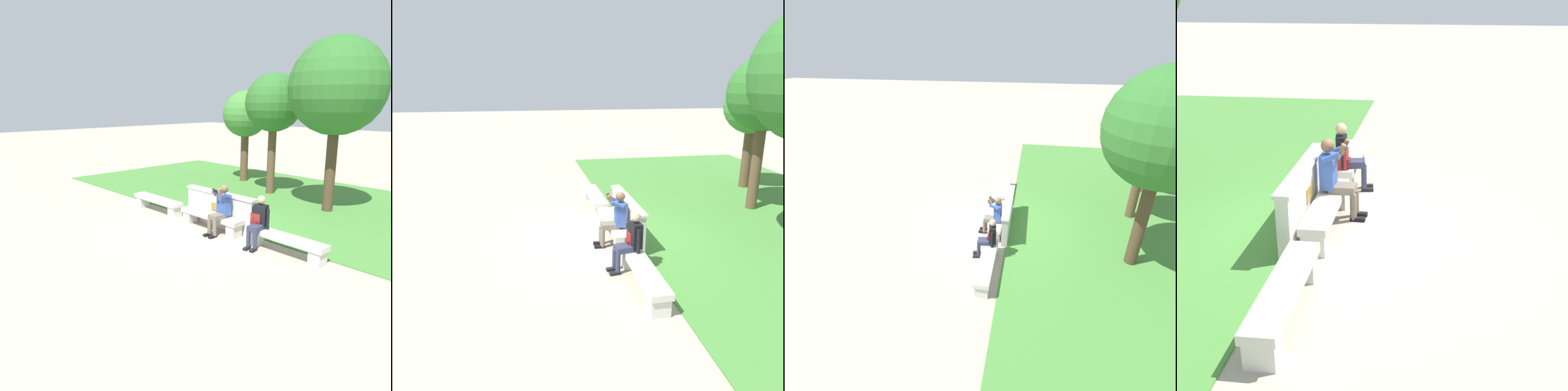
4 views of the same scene
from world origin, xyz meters
TOP-DOWN VIEW (x-y plane):
  - ground_plane at (0.00, 0.00)m, footprint 80.00×80.00m
  - grass_strip at (0.00, 4.38)m, footprint 18.87×8.00m
  - bench_main at (-2.41, 0.00)m, footprint 2.06×0.40m
  - bench_near at (0.00, 0.00)m, footprint 2.06×0.40m
  - bench_mid at (2.41, 0.00)m, footprint 2.06×0.40m
  - backrest_wall_with_plaque at (0.00, 0.34)m, footprint 2.47×0.24m
  - person_photographer at (0.44, -0.08)m, footprint 0.48×0.73m
  - person_distant at (1.69, -0.07)m, footprint 0.48×0.71m
  - backpack at (1.58, 0.01)m, footprint 0.28×0.24m
  - tree_left_background at (-1.44, 4.64)m, footprint 2.11×2.11m
  - tree_right_background at (-3.69, 5.76)m, footprint 1.96×1.96m

SIDE VIEW (x-z plane):
  - ground_plane at x=0.00m, z-range 0.00..0.00m
  - grass_strip at x=0.00m, z-range 0.00..0.03m
  - bench_main at x=-2.41m, z-range 0.08..0.53m
  - bench_near at x=0.00m, z-range 0.08..0.53m
  - bench_mid at x=2.41m, z-range 0.08..0.53m
  - backrest_wall_with_plaque at x=0.00m, z-range 0.01..1.02m
  - backpack at x=1.58m, z-range 0.41..0.84m
  - person_distant at x=1.69m, z-range 0.04..1.30m
  - person_photographer at x=0.44m, z-range 0.08..1.40m
  - tree_right_background at x=-3.69m, z-range 0.92..4.82m
  - tree_left_background at x=-1.44m, z-range 1.12..5.58m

